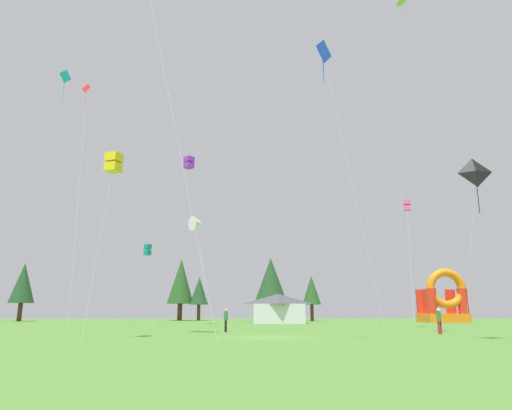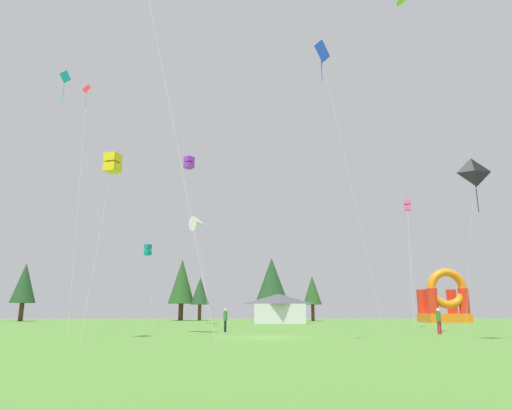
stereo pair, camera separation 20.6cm
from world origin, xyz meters
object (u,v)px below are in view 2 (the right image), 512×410
kite_blue_diamond (320,55)px  person_far_side (439,319)px  kite_red_diamond (87,94)px  kite_cyan_diamond (65,82)px  kite_pink_box (407,205)px  kite_yellow_box (113,163)px  person_near_camera (225,318)px  kite_white_delta (198,224)px  kite_black_diamond (475,173)px  festival_tent (279,308)px  inflatable_orange_dome (445,303)px  kite_purple_box (189,163)px  kite_teal_box (148,250)px

kite_blue_diamond → person_far_side: bearing=43.2°
kite_blue_diamond → kite_red_diamond: bearing=133.6°
kite_cyan_diamond → kite_pink_box: (31.50, 6.65, -8.96)m
person_far_side → kite_blue_diamond: bearing=-145.0°
kite_yellow_box → person_near_camera: size_ratio=6.40×
kite_blue_diamond → person_near_camera: (-5.38, 12.59, -14.64)m
kite_white_delta → person_far_side: kite_white_delta is taller
kite_black_diamond → festival_tent: bearing=103.9°
kite_pink_box → person_near_camera: size_ratio=7.06×
kite_yellow_box → inflatable_orange_dome: size_ratio=1.58×
kite_yellow_box → kite_purple_box: size_ratio=0.66×
kite_pink_box → inflatable_orange_dome: bearing=58.2°
person_far_side → festival_tent: (-8.63, 25.60, 0.75)m
kite_red_diamond → inflatable_orange_dome: 50.96m
kite_red_diamond → festival_tent: size_ratio=3.92×
kite_purple_box → person_near_camera: bearing=-64.6°
kite_cyan_diamond → inflatable_orange_dome: 52.35m
kite_cyan_diamond → kite_yellow_box: bearing=-52.3°
kite_teal_box → kite_purple_box: kite_purple_box is taller
kite_red_diamond → festival_tent: bearing=32.5°
kite_white_delta → kite_teal_box: 8.90m
kite_teal_box → festival_tent: kite_teal_box is taller
kite_blue_diamond → person_near_camera: size_ratio=9.44×
kite_purple_box → festival_tent: kite_purple_box is taller
kite_white_delta → kite_pink_box: bearing=-26.6°
kite_white_delta → person_far_side: 30.40m
kite_blue_diamond → kite_pink_box: kite_blue_diamond is taller
kite_red_diamond → person_far_side: size_ratio=14.01×
kite_teal_box → inflatable_orange_dome: size_ratio=1.17×
kite_yellow_box → kite_purple_box: 18.02m
kite_teal_box → person_near_camera: kite_teal_box is taller
kite_black_diamond → person_near_camera: (-14.33, 11.23, -8.26)m
kite_purple_box → person_far_side: bearing=-33.0°
kite_teal_box → person_near_camera: (8.23, -11.42, -6.58)m
kite_yellow_box → kite_cyan_diamond: bearing=127.7°
kite_blue_diamond → inflatable_orange_dome: kite_blue_diamond is taller
person_far_side → inflatable_orange_dome: size_ratio=0.25×
kite_white_delta → person_near_camera: 21.16m
kite_black_diamond → kite_teal_box: size_ratio=1.22×
kite_red_diamond → kite_cyan_diamond: size_ratio=1.14×
kite_black_diamond → person_near_camera: size_ratio=5.79×
kite_cyan_diamond → kite_white_delta: bearing=59.3°
kite_white_delta → person_far_side: bearing=-49.6°
kite_black_diamond → kite_pink_box: (3.23, 18.54, 2.36)m
kite_purple_box → festival_tent: (10.19, 13.39, -14.27)m
kite_black_diamond → person_near_camera: bearing=141.9°
kite_black_diamond → kite_teal_box: (-22.56, 22.65, -1.68)m
kite_white_delta → kite_cyan_diamond: 22.04m
kite_yellow_box → person_near_camera: (6.92, 8.42, -9.43)m
kite_blue_diamond → kite_purple_box: bearing=114.0°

